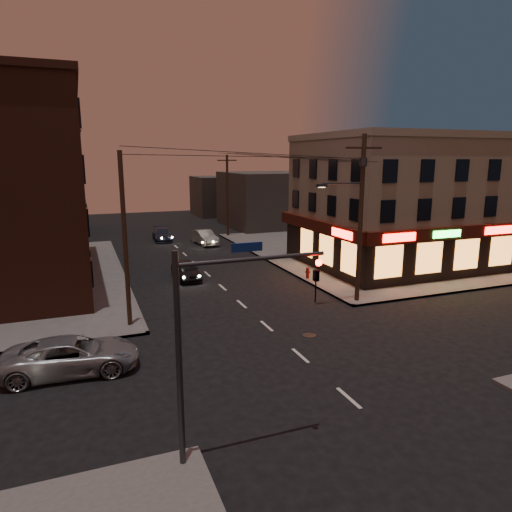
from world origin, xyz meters
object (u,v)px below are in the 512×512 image
suv_cross (72,355)px  sedan_far (162,235)px  fire_hydrant (308,272)px  sedan_near (186,270)px  sedan_mid (205,237)px

suv_cross → sedan_far: size_ratio=1.18×
fire_hydrant → sedan_far: bearing=109.1°
sedan_far → fire_hydrant: sedan_far is taller
sedan_near → sedan_far: size_ratio=0.88×
sedan_near → sedan_mid: size_ratio=0.89×
suv_cross → sedan_mid: size_ratio=1.19×
suv_cross → sedan_near: 15.29m
suv_cross → sedan_near: bearing=-26.6°
sedan_mid → sedan_far: sedan_mid is taller
suv_cross → fire_hydrant: suv_cross is taller
suv_cross → sedan_near: suv_cross is taller
sedan_mid → fire_hydrant: (3.37, -16.57, -0.15)m
sedan_mid → sedan_far: (-3.72, 3.87, -0.09)m
suv_cross → sedan_mid: (12.62, 26.20, -0.00)m
sedan_mid → sedan_near: bearing=-117.1°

